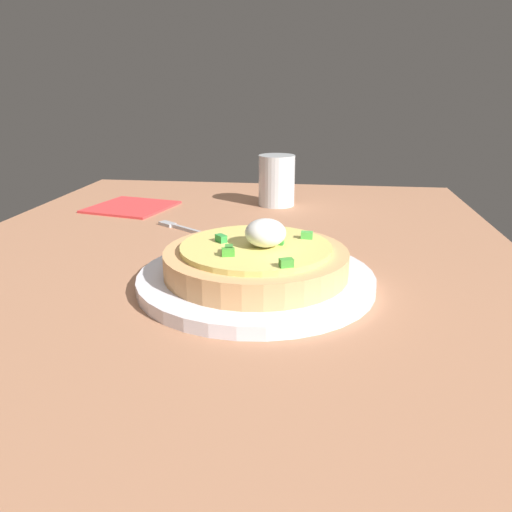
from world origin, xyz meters
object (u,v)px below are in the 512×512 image
Objects in this scene: plate at (256,279)px; napkin at (131,207)px; cup_near at (277,183)px; fork at (179,227)px; pizza at (256,259)px.

plate is 1.96× the size of napkin.
cup_near is 0.98× the size of fork.
pizza reaches higher than napkin.
plate is 2.40cm from pizza.
cup_near is at bearing 2.05° from pizza.
pizza is at bearing 159.49° from fork.
fork is (21.31, 14.75, -2.86)cm from pizza.
cup_near reaches higher than fork.
pizza is 39.47cm from cup_near.
pizza is 2.16× the size of fork.
plate is 1.29× the size of pizza.
fork reaches higher than napkin.
fork is 17.39cm from napkin.
pizza reaches higher than fork.
fork is 0.70× the size of napkin.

